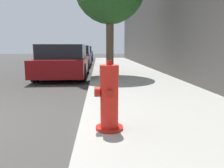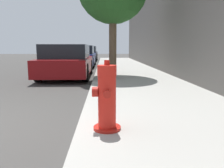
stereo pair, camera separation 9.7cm
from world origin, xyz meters
TOP-DOWN VIEW (x-y plane):
  - sidewalk_slab at (3.31, 0.00)m, footprint 2.99×40.00m
  - fire_hydrant at (2.22, -0.34)m, footprint 0.37×0.36m
  - parked_car_near at (0.69, 5.84)m, footprint 1.86×4.05m
  - parked_car_mid at (0.70, 11.17)m, footprint 1.79×4.41m
  - parked_car_far at (0.68, 17.15)m, footprint 1.75×3.93m

SIDE VIEW (x-z plane):
  - sidewalk_slab at x=3.31m, z-range 0.00..0.14m
  - fire_hydrant at x=2.22m, z-range 0.10..1.00m
  - parked_car_near at x=0.69m, z-range -0.02..1.30m
  - parked_car_mid at x=0.70m, z-range -0.02..1.30m
  - parked_car_far at x=0.68m, z-range -0.01..1.31m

